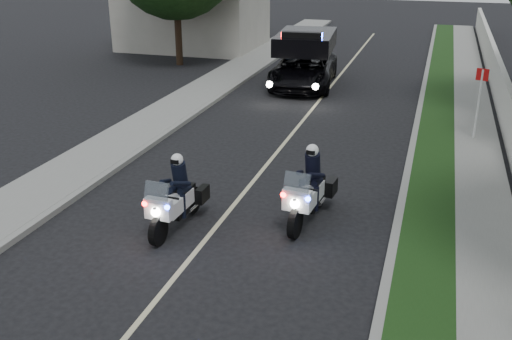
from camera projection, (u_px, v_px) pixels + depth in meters
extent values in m
plane|color=black|center=(142.00, 318.00, 10.51)|extent=(120.00, 120.00, 0.00)
cube|color=gray|center=(411.00, 155.00, 18.20)|extent=(0.20, 60.00, 0.15)
cube|color=#193814|center=(434.00, 157.00, 18.01)|extent=(1.20, 60.00, 0.16)
cube|color=gray|center=(479.00, 161.00, 17.65)|extent=(1.40, 60.00, 0.16)
cube|color=gray|center=(171.00, 130.00, 20.48)|extent=(0.20, 60.00, 0.15)
cube|color=gray|center=(143.00, 127.00, 20.79)|extent=(2.00, 60.00, 0.16)
cube|color=#BFB78C|center=(284.00, 144.00, 19.37)|extent=(0.12, 50.00, 0.01)
imported|color=black|center=(303.00, 86.00, 26.93)|extent=(3.20, 5.97, 2.79)
imported|color=black|center=(288.00, 83.00, 27.51)|extent=(0.73, 1.71, 0.87)
imported|color=black|center=(288.00, 83.00, 27.51)|extent=(0.63, 0.45, 1.63)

